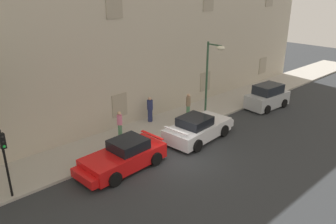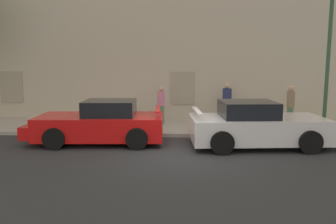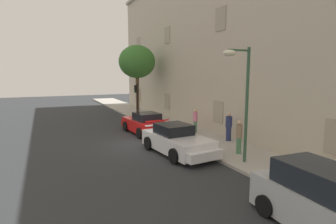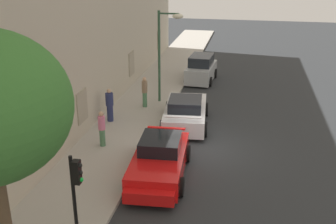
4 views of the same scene
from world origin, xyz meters
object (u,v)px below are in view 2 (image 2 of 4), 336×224
(sportscar_yellow_flank, at_px, (262,127))
(street_lamp, at_px, (335,35))
(pedestrian_strolling, at_px, (161,104))
(sportscar_red_lead, at_px, (97,124))
(pedestrian_admiring, at_px, (227,102))
(pedestrian_bystander, at_px, (290,106))

(sportscar_yellow_flank, distance_m, street_lamp, 4.44)
(street_lamp, height_order, pedestrian_strolling, street_lamp)
(sportscar_red_lead, relative_size, street_lamp, 0.92)
(sportscar_red_lead, relative_size, pedestrian_admiring, 2.78)
(sportscar_yellow_flank, xyz_separation_m, pedestrian_bystander, (1.67, 2.58, 0.37))
(pedestrian_admiring, bearing_deg, sportscar_red_lead, -143.28)
(pedestrian_admiring, height_order, pedestrian_bystander, same)
(street_lamp, xyz_separation_m, pedestrian_admiring, (-3.53, 2.25, -2.74))
(street_lamp, xyz_separation_m, pedestrian_bystander, (-1.12, 1.03, -2.72))
(pedestrian_strolling, bearing_deg, sportscar_yellow_flank, -41.28)
(sportscar_red_lead, height_order, pedestrian_admiring, pedestrian_admiring)
(pedestrian_strolling, bearing_deg, pedestrian_admiring, 12.28)
(sportscar_yellow_flank, height_order, street_lamp, street_lamp)
(street_lamp, distance_m, pedestrian_bystander, 3.12)
(sportscar_red_lead, xyz_separation_m, sportscar_yellow_flank, (5.61, -0.15, 0.01))
(street_lamp, distance_m, pedestrian_strolling, 7.16)
(sportscar_red_lead, xyz_separation_m, street_lamp, (8.40, 1.39, 3.11))
(sportscar_yellow_flank, bearing_deg, sportscar_red_lead, 178.42)
(sportscar_red_lead, xyz_separation_m, pedestrian_strolling, (2.00, 3.01, 0.34))
(pedestrian_bystander, bearing_deg, pedestrian_admiring, 153.21)
(pedestrian_admiring, relative_size, pedestrian_strolling, 1.06)
(sportscar_red_lead, bearing_deg, street_lamp, 9.37)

